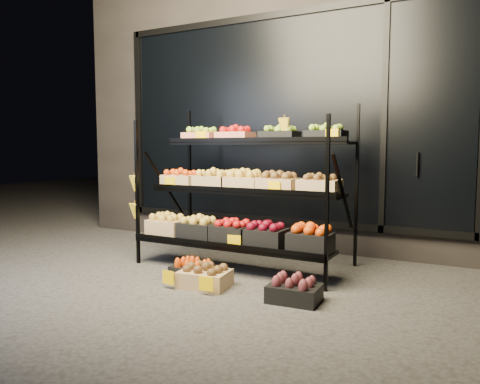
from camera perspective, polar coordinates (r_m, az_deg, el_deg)
The scene contains 8 objects.
ground at distance 4.40m, azimuth -3.43°, elevation -10.70°, with size 24.00×24.00×0.00m, color #514F4C.
building at distance 6.59m, azimuth 8.58°, elevation 10.00°, with size 6.00×2.08×3.50m.
display_rack at distance 4.76m, azimuth 0.23°, elevation 0.22°, with size 2.18×1.02×1.66m.
tag_floor_a at distance 4.17m, azimuth -8.74°, elevation -10.80°, with size 0.13×0.01×0.12m, color #FBC500.
tag_floor_b at distance 3.96m, azimuth -4.15°, elevation -11.64°, with size 0.13×0.01×0.12m, color #FBC500.
floor_crate_midleft at distance 4.38m, azimuth -5.70°, elevation -9.52°, with size 0.42×0.34×0.20m.
floor_crate_midright at distance 4.18m, azimuth -4.33°, elevation -10.16°, with size 0.46×0.36×0.21m.
floor_crate_right at distance 3.81m, azimuth 6.63°, elevation -11.79°, with size 0.42×0.32×0.20m.
Camera 1 is at (2.22, -3.59, 1.23)m, focal length 35.00 mm.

